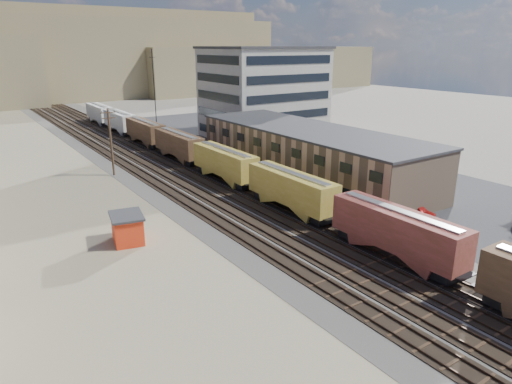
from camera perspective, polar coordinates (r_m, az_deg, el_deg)
ground at (r=41.60m, az=13.18°, el=-9.22°), size 300.00×300.00×0.00m
ballast_bed at (r=81.71m, az=-13.34°, el=4.23°), size 18.00×200.00×0.06m
dirt_yard at (r=67.58m, az=-26.06°, el=0.02°), size 24.00×180.00×0.03m
asphalt_lot at (r=79.90m, az=5.64°, el=4.32°), size 26.00×120.00×0.04m
rail_tracks at (r=81.50m, az=-13.70°, el=4.23°), size 11.40×200.00×0.24m
freight_train at (r=71.62m, az=-7.04°, el=4.97°), size 3.00×119.74×4.46m
warehouse at (r=67.23m, az=6.57°, el=4.89°), size 12.40×40.40×7.25m
office_tower at (r=97.62m, az=0.90°, el=12.36°), size 22.60×18.60×18.45m
utility_pole_north at (r=70.55m, az=-17.69°, el=6.14°), size 2.20×0.32×10.00m
radio_mast at (r=91.56m, az=-12.54°, el=11.50°), size 1.20×0.16×18.00m
hills_north at (r=194.50m, az=-26.89°, el=14.69°), size 265.00×80.00×32.00m
maintenance_shed at (r=46.72m, az=-15.77°, el=-4.36°), size 3.76×4.46×2.89m
parked_car_red at (r=54.94m, az=19.63°, el=-2.28°), size 1.97×4.07×1.34m
parked_car_blue at (r=83.15m, az=4.71°, el=5.43°), size 5.55×6.24×1.61m
parked_car_far at (r=97.36m, az=3.07°, el=7.26°), size 2.15×4.56×1.51m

